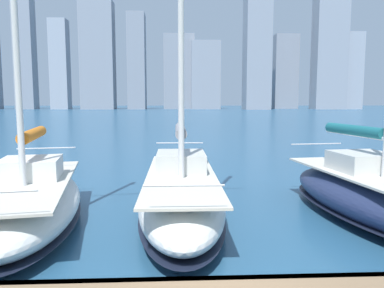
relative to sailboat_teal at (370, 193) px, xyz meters
The scene contains 4 objects.
city_skyline 155.73m from the sailboat_teal, 88.90° to the right, with size 165.90×23.38×51.90m.
sailboat_teal is the anchor object (origin of this frame).
sailboat_grey 5.44m from the sailboat_teal, ahead, with size 2.41×8.00×11.07m.
sailboat_orange 9.55m from the sailboat_teal, ahead, with size 3.82×7.63×9.99m.
Camera 1 is at (0.48, 4.33, 3.40)m, focal length 35.00 mm.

